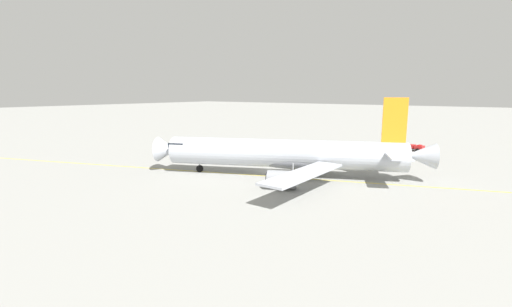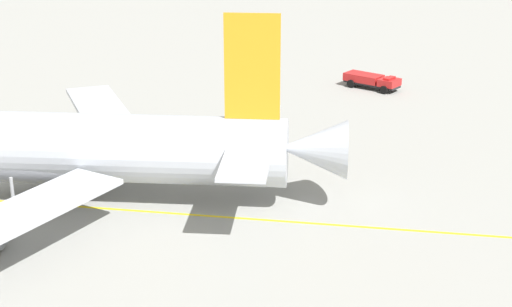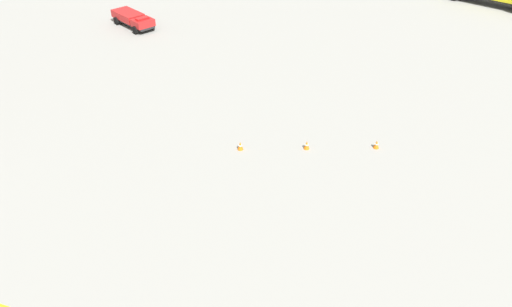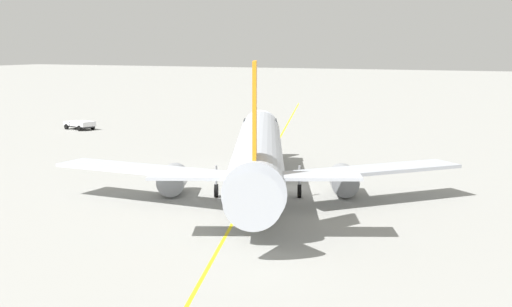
% 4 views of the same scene
% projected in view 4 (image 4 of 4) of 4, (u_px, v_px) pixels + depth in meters
% --- Properties ---
extents(ground_plane, '(600.00, 600.00, 0.00)m').
position_uv_depth(ground_plane, '(286.00, 188.00, 65.31)').
color(ground_plane, gray).
extents(airliner_main, '(38.37, 30.39, 11.57)m').
position_uv_depth(airliner_main, '(258.00, 157.00, 61.87)').
color(airliner_main, '#B2B7C1').
rests_on(airliner_main, ground_plane).
extents(pushback_tug_truck, '(3.61, 5.29, 1.30)m').
position_uv_depth(pushback_tug_truck, '(80.00, 124.00, 109.34)').
color(pushback_tug_truck, '#232326').
rests_on(pushback_tug_truck, ground_plane).
extents(taxiway_centreline, '(179.81, 65.60, 0.01)m').
position_uv_depth(taxiway_centreline, '(250.00, 192.00, 63.50)').
color(taxiway_centreline, yellow).
rests_on(taxiway_centreline, ground_plane).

